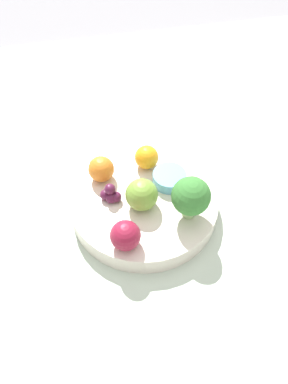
{
  "coord_description": "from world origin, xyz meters",
  "views": [
    {
      "loc": [
        0.08,
        0.38,
        0.55
      ],
      "look_at": [
        0.0,
        0.0,
        0.07
      ],
      "focal_mm": 35.0,
      "sensor_mm": 36.0,
      "label": 1
    }
  ],
  "objects_px": {
    "broccoli": "(191,197)",
    "grape_cluster": "(110,194)",
    "bowl": "(144,202)",
    "orange_back": "(147,157)",
    "apple_green": "(142,195)",
    "orange_front": "(101,169)",
    "small_cup": "(169,178)",
    "apple_red": "(125,236)"
  },
  "relations": [
    {
      "from": "orange_front",
      "to": "orange_back",
      "type": "xyz_separation_m",
      "value": [
        -0.08,
        -0.01,
        -0.0
      ]
    },
    {
      "from": "broccoli",
      "to": "apple_red",
      "type": "relative_size",
      "value": 1.68
    },
    {
      "from": "grape_cluster",
      "to": "orange_back",
      "type": "bearing_deg",
      "value": -140.85
    },
    {
      "from": "orange_back",
      "to": "small_cup",
      "type": "distance_m",
      "value": 0.06
    },
    {
      "from": "orange_back",
      "to": "grape_cluster",
      "type": "height_order",
      "value": "orange_back"
    },
    {
      "from": "bowl",
      "to": "grape_cluster",
      "type": "xyz_separation_m",
      "value": [
        0.06,
        -0.01,
        0.03
      ]
    },
    {
      "from": "grape_cluster",
      "to": "small_cup",
      "type": "xyz_separation_m",
      "value": [
        -0.1,
        -0.01,
        -0.0
      ]
    },
    {
      "from": "apple_green",
      "to": "orange_front",
      "type": "height_order",
      "value": "apple_green"
    },
    {
      "from": "broccoli",
      "to": "orange_front",
      "type": "height_order",
      "value": "broccoli"
    },
    {
      "from": "bowl",
      "to": "orange_front",
      "type": "distance_m",
      "value": 0.09
    },
    {
      "from": "broccoli",
      "to": "small_cup",
      "type": "xyz_separation_m",
      "value": [
        0.01,
        -0.07,
        -0.04
      ]
    },
    {
      "from": "bowl",
      "to": "orange_back",
      "type": "relative_size",
      "value": 6.01
    },
    {
      "from": "orange_back",
      "to": "grape_cluster",
      "type": "relative_size",
      "value": 1.19
    },
    {
      "from": "small_cup",
      "to": "bowl",
      "type": "bearing_deg",
      "value": 22.76
    },
    {
      "from": "apple_red",
      "to": "grape_cluster",
      "type": "height_order",
      "value": "apple_red"
    },
    {
      "from": "broccoli",
      "to": "small_cup",
      "type": "height_order",
      "value": "broccoli"
    },
    {
      "from": "grape_cluster",
      "to": "small_cup",
      "type": "distance_m",
      "value": 0.11
    },
    {
      "from": "broccoli",
      "to": "orange_back",
      "type": "distance_m",
      "value": 0.13
    },
    {
      "from": "broccoli",
      "to": "grape_cluster",
      "type": "relative_size",
      "value": 2.22
    },
    {
      "from": "orange_back",
      "to": "broccoli",
      "type": "bearing_deg",
      "value": 109.48
    },
    {
      "from": "orange_front",
      "to": "grape_cluster",
      "type": "distance_m",
      "value": 0.05
    },
    {
      "from": "orange_front",
      "to": "small_cup",
      "type": "bearing_deg",
      "value": 162.98
    },
    {
      "from": "broccoli",
      "to": "grape_cluster",
      "type": "bearing_deg",
      "value": -26.86
    },
    {
      "from": "orange_back",
      "to": "small_cup",
      "type": "xyz_separation_m",
      "value": [
        -0.03,
        0.05,
        -0.01
      ]
    },
    {
      "from": "apple_red",
      "to": "orange_front",
      "type": "xyz_separation_m",
      "value": [
        0.02,
        -0.14,
        -0.0
      ]
    },
    {
      "from": "apple_green",
      "to": "orange_front",
      "type": "xyz_separation_m",
      "value": [
        0.06,
        -0.07,
        -0.0
      ]
    },
    {
      "from": "bowl",
      "to": "orange_front",
      "type": "height_order",
      "value": "orange_front"
    },
    {
      "from": "apple_green",
      "to": "orange_back",
      "type": "relative_size",
      "value": 1.26
    },
    {
      "from": "apple_green",
      "to": "orange_back",
      "type": "distance_m",
      "value": 0.09
    },
    {
      "from": "orange_front",
      "to": "bowl",
      "type": "bearing_deg",
      "value": 138.9
    },
    {
      "from": "broccoli",
      "to": "orange_front",
      "type": "distance_m",
      "value": 0.17
    },
    {
      "from": "orange_front",
      "to": "apple_green",
      "type": "bearing_deg",
      "value": 127.33
    },
    {
      "from": "small_cup",
      "to": "apple_red",
      "type": "bearing_deg",
      "value": 47.92
    },
    {
      "from": "apple_red",
      "to": "apple_green",
      "type": "xyz_separation_m",
      "value": [
        -0.04,
        -0.07,
        0.0
      ]
    },
    {
      "from": "bowl",
      "to": "small_cup",
      "type": "bearing_deg",
      "value": -157.24
    },
    {
      "from": "broccoli",
      "to": "apple_green",
      "type": "height_order",
      "value": "broccoli"
    },
    {
      "from": "grape_cluster",
      "to": "small_cup",
      "type": "height_order",
      "value": "grape_cluster"
    },
    {
      "from": "bowl",
      "to": "orange_front",
      "type": "bearing_deg",
      "value": -41.1
    },
    {
      "from": "orange_front",
      "to": "grape_cluster",
      "type": "xyz_separation_m",
      "value": [
        -0.01,
        0.05,
        -0.01
      ]
    },
    {
      "from": "broccoli",
      "to": "grape_cluster",
      "type": "distance_m",
      "value": 0.14
    },
    {
      "from": "broccoli",
      "to": "apple_green",
      "type": "distance_m",
      "value": 0.08
    },
    {
      "from": "broccoli",
      "to": "orange_back",
      "type": "bearing_deg",
      "value": -70.52
    }
  ]
}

